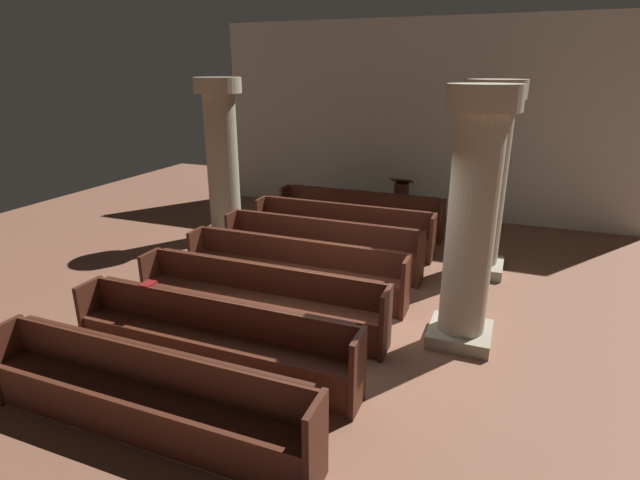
{
  "coord_description": "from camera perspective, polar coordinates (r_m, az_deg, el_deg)",
  "views": [
    {
      "loc": [
        2.18,
        -5.87,
        3.41
      ],
      "look_at": [
        -0.65,
        1.27,
        0.75
      ],
      "focal_mm": 27.82,
      "sensor_mm": 36.0,
      "label": 1
    }
  ],
  "objects": [
    {
      "name": "ground_plane",
      "position": [
        7.13,
        1.1,
        -9.46
      ],
      "size": [
        19.2,
        19.2,
        0.0
      ],
      "primitive_type": "plane",
      "color": "brown"
    },
    {
      "name": "back_wall",
      "position": [
        12.2,
        11.53,
        13.29
      ],
      "size": [
        10.0,
        0.16,
        4.5
      ],
      "primitive_type": "cube",
      "color": "beige",
      "rests_on": "ground"
    },
    {
      "name": "pew_row_0",
      "position": [
        10.82,
        4.54,
        3.34
      ],
      "size": [
        3.61,
        0.47,
        0.88
      ],
      "color": "#4C2316",
      "rests_on": "ground"
    },
    {
      "name": "pew_row_1",
      "position": [
        9.77,
        2.54,
        1.65
      ],
      "size": [
        3.61,
        0.46,
        0.88
      ],
      "color": "#4C2316",
      "rests_on": "ground"
    },
    {
      "name": "pew_row_2",
      "position": [
        8.75,
        0.07,
        -0.44
      ],
      "size": [
        3.61,
        0.46,
        0.88
      ],
      "color": "#4C2316",
      "rests_on": "ground"
    },
    {
      "name": "pew_row_3",
      "position": [
        7.77,
        -3.04,
        -3.08
      ],
      "size": [
        3.61,
        0.46,
        0.88
      ],
      "color": "#4C2316",
      "rests_on": "ground"
    },
    {
      "name": "pew_row_4",
      "position": [
        6.83,
        -7.06,
        -6.44
      ],
      "size": [
        3.61,
        0.46,
        0.88
      ],
      "color": "#4C2316",
      "rests_on": "ground"
    },
    {
      "name": "pew_row_5",
      "position": [
        5.97,
        -12.37,
        -10.77
      ],
      "size": [
        3.61,
        0.47,
        0.88
      ],
      "color": "#4C2316",
      "rests_on": "ground"
    },
    {
      "name": "pew_row_6",
      "position": [
        5.22,
        -19.57,
        -16.3
      ],
      "size": [
        3.61,
        0.46,
        0.88
      ],
      "color": "#4C2316",
      "rests_on": "ground"
    },
    {
      "name": "pillar_aisle_side",
      "position": [
        8.82,
        18.66,
        6.92
      ],
      "size": [
        0.93,
        0.93,
        3.25
      ],
      "color": "#9F967E",
      "rests_on": "ground"
    },
    {
      "name": "pillar_far_side",
      "position": [
        10.47,
        -11.18,
        9.34
      ],
      "size": [
        0.93,
        0.93,
        3.25
      ],
      "color": "#9F967E",
      "rests_on": "ground"
    },
    {
      "name": "pillar_aisle_rear",
      "position": [
        6.31,
        17.07,
        2.5
      ],
      "size": [
        0.86,
        0.86,
        3.25
      ],
      "color": "#9F967E",
      "rests_on": "ground"
    },
    {
      "name": "lectern",
      "position": [
        11.58,
        9.27,
        4.07
      ],
      "size": [
        0.48,
        0.45,
        1.08
      ],
      "color": "#411E13",
      "rests_on": "ground"
    },
    {
      "name": "hymn_book",
      "position": [
        6.5,
        -19.19,
        -4.79
      ],
      "size": [
        0.15,
        0.19,
        0.03
      ],
      "primitive_type": "cube",
      "color": "maroon",
      "rests_on": "pew_row_5"
    }
  ]
}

